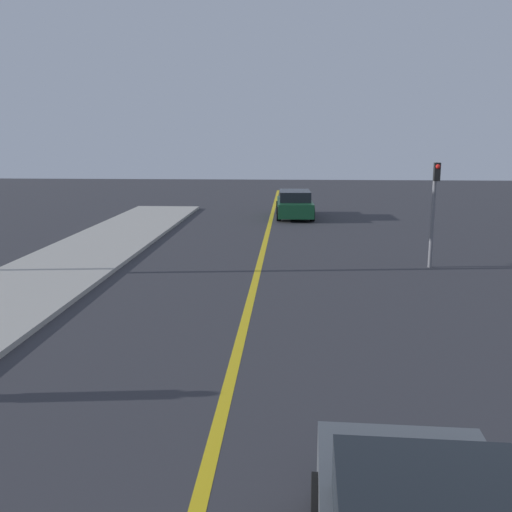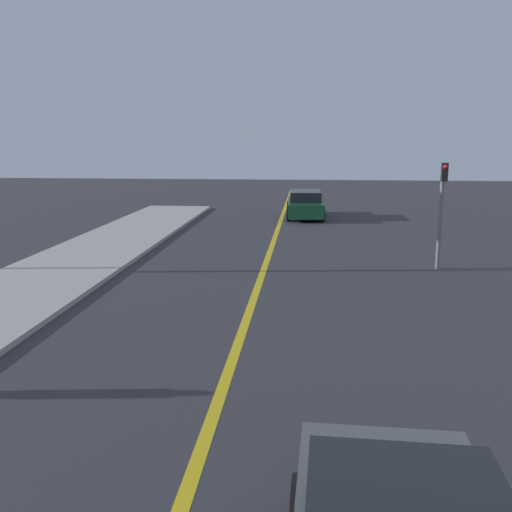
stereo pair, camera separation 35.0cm
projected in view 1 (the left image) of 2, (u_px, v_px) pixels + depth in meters
The scene contains 4 objects.
road_center_line at pixel (254, 288), 15.50m from camera, with size 0.20×60.00×0.01m.
sidewalk_left at pixel (33, 283), 15.72m from camera, with size 3.56×35.73×0.13m.
car_ahead_center at pixel (295, 204), 29.23m from camera, with size 1.98×4.40×1.40m.
traffic_light at pixel (434, 202), 17.53m from camera, with size 0.18×0.40×3.27m.
Camera 1 is at (0.98, 3.03, 3.98)m, focal length 40.00 mm.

